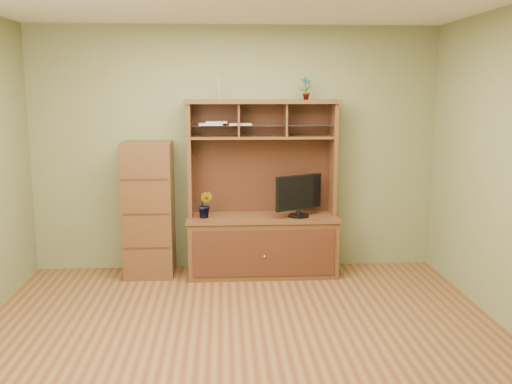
{
  "coord_description": "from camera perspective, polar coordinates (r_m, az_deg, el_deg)",
  "views": [
    {
      "loc": [
        -0.14,
        -4.34,
        1.99
      ],
      "look_at": [
        0.18,
        1.2,
        1.01
      ],
      "focal_mm": 40.0,
      "sensor_mm": 36.0,
      "label": 1
    }
  ],
  "objects": [
    {
      "name": "media_hutch",
      "position": [
        6.26,
        0.63,
        -3.51
      ],
      "size": [
        1.66,
        0.61,
        1.9
      ],
      "color": "#412212",
      "rests_on": "room"
    },
    {
      "name": "orchid_plant",
      "position": [
        6.11,
        -5.09,
        -1.25
      ],
      "size": [
        0.2,
        0.18,
        0.29
      ],
      "primitive_type": "imported",
      "rotation": [
        0.0,
        0.0,
        -0.34
      ],
      "color": "#355F20",
      "rests_on": "media_hutch"
    },
    {
      "name": "top_plant",
      "position": [
        6.21,
        5.0,
        10.31
      ],
      "size": [
        0.15,
        0.12,
        0.25
      ],
      "primitive_type": "imported",
      "rotation": [
        0.0,
        0.0,
        0.28
      ],
      "color": "#2F5C20",
      "rests_on": "media_hutch"
    },
    {
      "name": "reed_diffuser",
      "position": [
        6.15,
        -3.73,
        10.12
      ],
      "size": [
        0.05,
        0.05,
        0.26
      ],
      "color": "silver",
      "rests_on": "media_hutch"
    },
    {
      "name": "side_cabinet",
      "position": [
        6.27,
        -10.68,
        -1.72
      ],
      "size": [
        0.52,
        0.48,
        1.46
      ],
      "color": "#412212",
      "rests_on": "room"
    },
    {
      "name": "magazines",
      "position": [
        6.16,
        -3.44,
        6.85
      ],
      "size": [
        0.58,
        0.21,
        0.04
      ],
      "color": "silver",
      "rests_on": "media_hutch"
    },
    {
      "name": "monitor",
      "position": [
        6.14,
        4.31,
        -0.29
      ],
      "size": [
        0.53,
        0.32,
        0.46
      ],
      "rotation": [
        0.0,
        0.0,
        0.5
      ],
      "color": "black",
      "rests_on": "media_hutch"
    },
    {
      "name": "room",
      "position": [
        4.39,
        -1.48,
        1.65
      ],
      "size": [
        4.54,
        4.04,
        2.74
      ],
      "color": "brown",
      "rests_on": "ground"
    }
  ]
}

